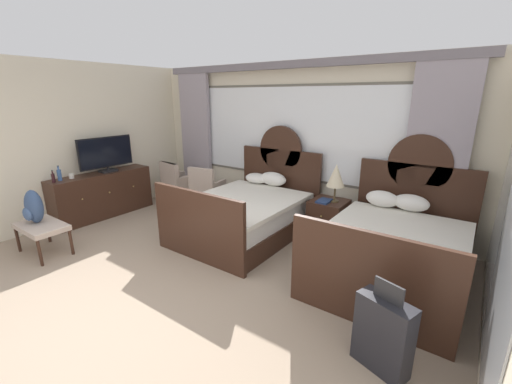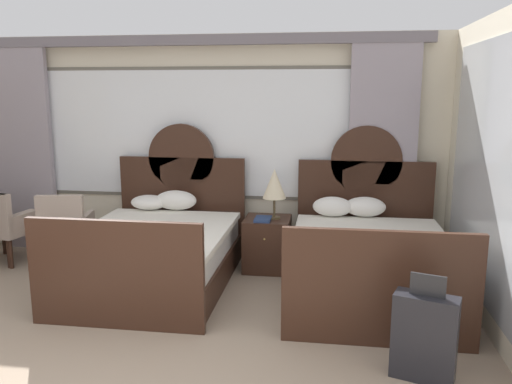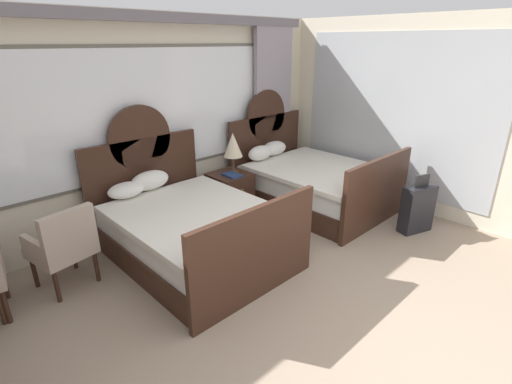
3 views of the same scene
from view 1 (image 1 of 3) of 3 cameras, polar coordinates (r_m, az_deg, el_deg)
name	(u,v)px [view 1 (image 1 of 3)]	position (r m, az deg, el deg)	size (l,w,h in m)	color
ground_plane	(105,323)	(3.73, -25.07, -20.09)	(24.00, 24.00, 0.00)	gray
wall_back_window	(292,139)	(5.73, 6.32, 9.20)	(6.03, 0.22, 2.70)	beige
wall_left	(80,143)	(6.52, -28.58, 7.65)	(0.07, 4.24, 2.70)	beige
bed_near_window	(247,213)	(5.15, -1.63, -3.63)	(1.57, 2.13, 1.65)	#382116
bed_near_mirror	(393,249)	(4.30, 23.02, -9.26)	(1.57, 2.13, 1.65)	#382116
nightstand_between_beds	(328,219)	(5.15, 12.55, -4.69)	(0.52, 0.54, 0.61)	#382116
table_lamp_on_nightstand	(336,176)	(4.92, 13.89, 2.78)	(0.27, 0.27, 0.58)	brown
book_on_nightstand	(324,201)	(4.97, 11.90, -1.55)	(0.18, 0.26, 0.03)	navy
dresser_minibar	(103,195)	(6.55, -25.30, -0.41)	(0.46, 1.77, 0.81)	#382116
tv_flatscreen	(106,154)	(6.44, -24.86, 6.10)	(0.20, 1.00, 0.63)	black
bottle_wine_dark	(53,178)	(6.09, -32.10, 2.17)	(0.05, 0.05, 0.20)	black
bottle_spirit_blue	(59,175)	(6.17, -31.31, 2.62)	(0.06, 0.06, 0.25)	#385B99
cup_on_dresser	(71,176)	(6.24, -29.71, 2.47)	(0.11, 0.08, 0.08)	white
armchair_by_window_left	(206,187)	(6.15, -8.76, 0.88)	(0.61, 0.61, 0.88)	#B29E8E
armchair_by_window_centre	(178,181)	(6.71, -13.63, 1.92)	(0.61, 0.61, 0.88)	#B29E8E
armchair_by_window_right	(176,181)	(6.74, -13.92, 1.97)	(0.58, 0.58, 0.88)	#B29E8E
luggage_bench	(42,228)	(5.40, -33.54, -5.27)	(0.76, 0.46, 0.44)	#B29E8E
backpack_on_bench	(33,207)	(5.42, -34.55, -2.24)	(0.32, 0.24, 0.47)	#33476B
suitcase_on_floor	(383,334)	(2.98, 21.45, -22.27)	(0.48, 0.32, 0.79)	black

